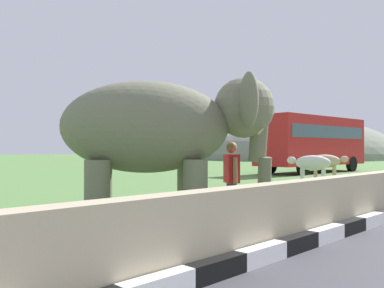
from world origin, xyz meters
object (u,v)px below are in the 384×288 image
object	(u,v)px
elephant	(166,129)
bus_red	(313,140)
cow_near	(326,162)
person_handler	(232,178)
cow_mid	(312,163)

from	to	relation	value
elephant	bus_red	distance (m)	20.34
elephant	bus_red	xyz separation A→B (m)	(19.00, 7.27, 0.21)
cow_near	person_handler	bearing A→B (deg)	-161.17
elephant	cow_near	size ratio (longest dim) A/B	2.24
elephant	cow_near	bearing A→B (deg)	15.50
person_handler	bus_red	xyz separation A→B (m)	(17.57, 7.68, 1.16)
person_handler	cow_near	xyz separation A→B (m)	(12.65, 4.32, -0.06)
elephant	cow_mid	xyz separation A→B (m)	(11.37, 3.20, -1.00)
person_handler	cow_near	world-z (taller)	person_handler
elephant	cow_mid	world-z (taller)	elephant
cow_near	cow_mid	size ratio (longest dim) A/B	0.91
elephant	cow_near	world-z (taller)	elephant
bus_red	person_handler	bearing A→B (deg)	-156.39
person_handler	cow_mid	size ratio (longest dim) A/B	0.86
person_handler	cow_mid	distance (m)	10.58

